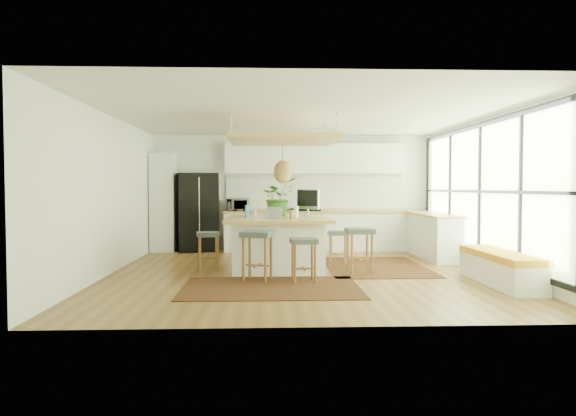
{
  "coord_description": "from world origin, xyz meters",
  "views": [
    {
      "loc": [
        -0.6,
        -8.93,
        1.47
      ],
      "look_at": [
        -0.2,
        0.5,
        1.1
      ],
      "focal_mm": 32.6,
      "sensor_mm": 36.0,
      "label": 1
    }
  ],
  "objects_px": {
    "laptop": "(272,212)",
    "microwave": "(238,203)",
    "stool_right_back": "(338,246)",
    "island": "(278,243)",
    "stool_near_left": "(257,258)",
    "fridge": "(197,211)",
    "monitor": "(308,202)",
    "stool_near_right": "(304,260)",
    "island_plant": "(278,201)",
    "stool_left_side": "(208,250)",
    "stool_right_front": "(360,252)"
  },
  "relations": [
    {
      "from": "stool_right_back",
      "to": "laptop",
      "type": "distance_m",
      "value": 1.76
    },
    {
      "from": "island",
      "to": "stool_left_side",
      "type": "relative_size",
      "value": 2.74
    },
    {
      "from": "island_plant",
      "to": "island",
      "type": "bearing_deg",
      "value": -91.71
    },
    {
      "from": "stool_right_back",
      "to": "island_plant",
      "type": "xyz_separation_m",
      "value": [
        -1.14,
        0.06,
        0.86
      ]
    },
    {
      "from": "fridge",
      "to": "monitor",
      "type": "distance_m",
      "value": 3.32
    },
    {
      "from": "stool_right_back",
      "to": "island_plant",
      "type": "distance_m",
      "value": 1.43
    },
    {
      "from": "island",
      "to": "microwave",
      "type": "height_order",
      "value": "microwave"
    },
    {
      "from": "stool_left_side",
      "to": "island_plant",
      "type": "height_order",
      "value": "island_plant"
    },
    {
      "from": "stool_right_front",
      "to": "laptop",
      "type": "height_order",
      "value": "laptop"
    },
    {
      "from": "laptop",
      "to": "monitor",
      "type": "relative_size",
      "value": 0.58
    },
    {
      "from": "stool_right_front",
      "to": "laptop",
      "type": "distance_m",
      "value": 1.66
    },
    {
      "from": "microwave",
      "to": "stool_right_back",
      "type": "bearing_deg",
      "value": -53.08
    },
    {
      "from": "stool_right_front",
      "to": "island_plant",
      "type": "height_order",
      "value": "island_plant"
    },
    {
      "from": "stool_left_side",
      "to": "microwave",
      "type": "bearing_deg",
      "value": 82.27
    },
    {
      "from": "stool_near_left",
      "to": "island_plant",
      "type": "xyz_separation_m",
      "value": [
        0.37,
        1.74,
        0.86
      ]
    },
    {
      "from": "stool_right_back",
      "to": "microwave",
      "type": "distance_m",
      "value": 3.11
    },
    {
      "from": "stool_near_right",
      "to": "stool_right_front",
      "type": "distance_m",
      "value": 1.33
    },
    {
      "from": "stool_near_right",
      "to": "monitor",
      "type": "distance_m",
      "value": 1.99
    },
    {
      "from": "laptop",
      "to": "microwave",
      "type": "height_order",
      "value": "microwave"
    },
    {
      "from": "stool_near_left",
      "to": "island_plant",
      "type": "distance_m",
      "value": 1.97
    },
    {
      "from": "island",
      "to": "microwave",
      "type": "relative_size",
      "value": 3.57
    },
    {
      "from": "island",
      "to": "monitor",
      "type": "height_order",
      "value": "monitor"
    },
    {
      "from": "stool_near_right",
      "to": "laptop",
      "type": "relative_size",
      "value": 2.13
    },
    {
      "from": "fridge",
      "to": "stool_near_right",
      "type": "height_order",
      "value": "fridge"
    },
    {
      "from": "fridge",
      "to": "island_plant",
      "type": "distance_m",
      "value": 2.86
    },
    {
      "from": "island",
      "to": "stool_near_right",
      "type": "distance_m",
      "value": 1.38
    },
    {
      "from": "stool_right_front",
      "to": "stool_left_side",
      "type": "bearing_deg",
      "value": 170.22
    },
    {
      "from": "fridge",
      "to": "laptop",
      "type": "height_order",
      "value": "fridge"
    },
    {
      "from": "stool_near_right",
      "to": "monitor",
      "type": "xyz_separation_m",
      "value": [
        0.21,
        1.79,
        0.83
      ]
    },
    {
      "from": "stool_left_side",
      "to": "stool_near_left",
      "type": "bearing_deg",
      "value": -51.65
    },
    {
      "from": "laptop",
      "to": "monitor",
      "type": "xyz_separation_m",
      "value": [
        0.69,
        0.95,
        0.14
      ]
    },
    {
      "from": "monitor",
      "to": "island_plant",
      "type": "relative_size",
      "value": 0.76
    },
    {
      "from": "microwave",
      "to": "stool_near_left",
      "type": "bearing_deg",
      "value": -87.71
    },
    {
      "from": "laptop",
      "to": "monitor",
      "type": "height_order",
      "value": "monitor"
    },
    {
      "from": "microwave",
      "to": "stool_near_right",
      "type": "bearing_deg",
      "value": -78.37
    },
    {
      "from": "stool_right_back",
      "to": "island_plant",
      "type": "relative_size",
      "value": 0.86
    },
    {
      "from": "island",
      "to": "stool_right_front",
      "type": "bearing_deg",
      "value": -19.09
    },
    {
      "from": "laptop",
      "to": "island_plant",
      "type": "distance_m",
      "value": 1.09
    },
    {
      "from": "fridge",
      "to": "stool_near_right",
      "type": "relative_size",
      "value": 2.62
    },
    {
      "from": "fridge",
      "to": "island_plant",
      "type": "relative_size",
      "value": 2.44
    },
    {
      "from": "stool_near_right",
      "to": "laptop",
      "type": "xyz_separation_m",
      "value": [
        -0.49,
        0.84,
        0.7
      ]
    },
    {
      "from": "island",
      "to": "stool_near_left",
      "type": "xyz_separation_m",
      "value": [
        -0.35,
        -1.16,
        -0.11
      ]
    },
    {
      "from": "stool_right_front",
      "to": "stool_left_side",
      "type": "xyz_separation_m",
      "value": [
        -2.64,
        0.45,
        0.0
      ]
    },
    {
      "from": "island",
      "to": "stool_near_left",
      "type": "relative_size",
      "value": 2.35
    },
    {
      "from": "stool_left_side",
      "to": "monitor",
      "type": "height_order",
      "value": "monitor"
    },
    {
      "from": "stool_left_side",
      "to": "stool_right_back",
      "type": "bearing_deg",
      "value": 12.8
    },
    {
      "from": "monitor",
      "to": "island_plant",
      "type": "xyz_separation_m",
      "value": [
        -0.56,
        0.12,
        0.03
      ]
    },
    {
      "from": "stool_right_front",
      "to": "island_plant",
      "type": "distance_m",
      "value": 1.94
    },
    {
      "from": "island",
      "to": "stool_right_back",
      "type": "height_order",
      "value": "island"
    },
    {
      "from": "laptop",
      "to": "monitor",
      "type": "distance_m",
      "value": 1.18
    }
  ]
}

